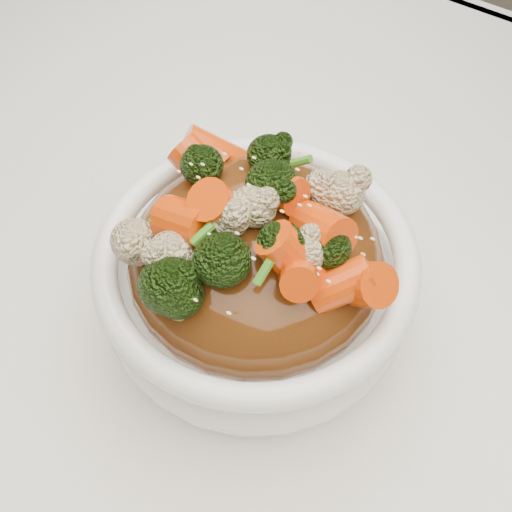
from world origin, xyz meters
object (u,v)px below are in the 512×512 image
Objects in this scene: dining_table at (280,431)px; carrots at (256,197)px; bowl at (256,283)px; broccoli at (256,198)px.

carrots is (0.00, -0.05, 0.50)m from dining_table.
bowl reaches higher than dining_table.
bowl is at bearing 180.00° from carrots.
broccoli is at bearing 0.00° from bowl.
broccoli is at bearing 0.00° from carrots.
carrots reaches higher than bowl.
carrots is at bearing 0.00° from bowl.
dining_table is 7.52× the size of broccoli.
bowl is at bearing 180.00° from broccoli.
carrots is (0.00, 0.00, 0.09)m from bowl.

